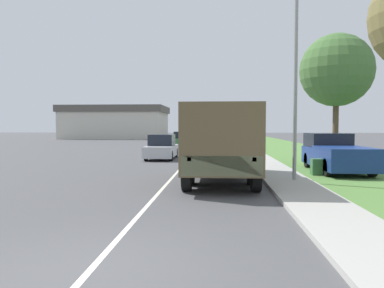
{
  "coord_description": "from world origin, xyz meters",
  "views": [
    {
      "loc": [
        1.86,
        -5.22,
        2.1
      ],
      "look_at": [
        0.79,
        10.44,
        1.38
      ],
      "focal_mm": 35.0,
      "sensor_mm": 36.0,
      "label": 1
    }
  ],
  "objects_px": {
    "car_third_ahead": "(192,137)",
    "military_truck": "(221,139)",
    "pickup_truck": "(335,153)",
    "car_second_ahead": "(183,140)",
    "lamp_post": "(290,62)",
    "car_nearest_ahead": "(162,148)"
  },
  "relations": [
    {
      "from": "car_third_ahead",
      "to": "military_truck",
      "type": "bearing_deg",
      "value": -84.61
    },
    {
      "from": "pickup_truck",
      "to": "car_second_ahead",
      "type": "bearing_deg",
      "value": 113.58
    },
    {
      "from": "military_truck",
      "to": "car_third_ahead",
      "type": "distance_m",
      "value": 39.27
    },
    {
      "from": "car_third_ahead",
      "to": "pickup_truck",
      "type": "relative_size",
      "value": 0.76
    },
    {
      "from": "car_third_ahead",
      "to": "pickup_truck",
      "type": "xyz_separation_m",
      "value": [
        9.08,
        -35.36,
        0.15
      ]
    },
    {
      "from": "car_third_ahead",
      "to": "lamp_post",
      "type": "bearing_deg",
      "value": -80.91
    },
    {
      "from": "military_truck",
      "to": "pickup_truck",
      "type": "relative_size",
      "value": 1.3
    },
    {
      "from": "car_second_ahead",
      "to": "pickup_truck",
      "type": "xyz_separation_m",
      "value": [
        9.15,
        -20.96,
        0.14
      ]
    },
    {
      "from": "car_second_ahead",
      "to": "pickup_truck",
      "type": "distance_m",
      "value": 22.87
    },
    {
      "from": "military_truck",
      "to": "car_second_ahead",
      "type": "xyz_separation_m",
      "value": [
        -3.75,
        24.67,
        -0.91
      ]
    },
    {
      "from": "car_third_ahead",
      "to": "car_second_ahead",
      "type": "bearing_deg",
      "value": -90.26
    },
    {
      "from": "car_second_ahead",
      "to": "pickup_truck",
      "type": "relative_size",
      "value": 0.75
    },
    {
      "from": "military_truck",
      "to": "car_third_ahead",
      "type": "relative_size",
      "value": 1.72
    },
    {
      "from": "car_second_ahead",
      "to": "car_third_ahead",
      "type": "bearing_deg",
      "value": 89.74
    },
    {
      "from": "military_truck",
      "to": "lamp_post",
      "type": "relative_size",
      "value": 0.92
    },
    {
      "from": "car_nearest_ahead",
      "to": "lamp_post",
      "type": "xyz_separation_m",
      "value": [
        6.33,
        -10.08,
        3.78
      ]
    },
    {
      "from": "pickup_truck",
      "to": "car_nearest_ahead",
      "type": "bearing_deg",
      "value": 145.26
    },
    {
      "from": "military_truck",
      "to": "car_third_ahead",
      "type": "xyz_separation_m",
      "value": [
        -3.68,
        39.08,
        -0.93
      ]
    },
    {
      "from": "military_truck",
      "to": "car_nearest_ahead",
      "type": "height_order",
      "value": "military_truck"
    },
    {
      "from": "military_truck",
      "to": "car_second_ahead",
      "type": "relative_size",
      "value": 1.73
    },
    {
      "from": "pickup_truck",
      "to": "lamp_post",
      "type": "relative_size",
      "value": 0.71
    },
    {
      "from": "car_second_ahead",
      "to": "car_third_ahead",
      "type": "relative_size",
      "value": 0.99
    }
  ]
}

